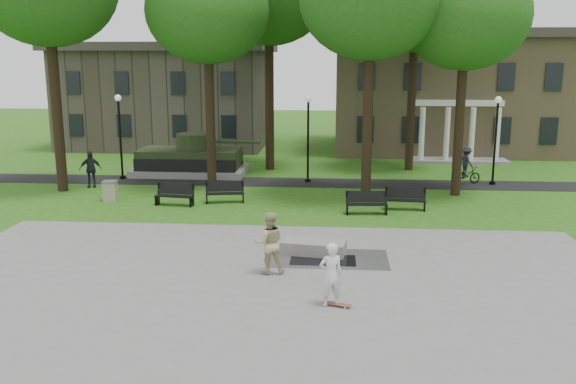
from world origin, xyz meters
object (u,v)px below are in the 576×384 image
at_px(concrete_block, 314,247).
at_px(trash_bin, 110,191).
at_px(skateboarder, 331,274).
at_px(friend_watching, 269,243).
at_px(park_bench_0, 175,194).
at_px(cyclist, 466,169).

relative_size(concrete_block, trash_bin, 2.29).
distance_m(skateboarder, friend_watching, 3.13).
xyz_separation_m(park_bench_0, trash_bin, (-3.32, 0.69, -0.04)).
bearing_deg(trash_bin, concrete_block, -36.52).
distance_m(skateboarder, trash_bin, 16.01).
height_order(concrete_block, skateboarder, skateboarder).
distance_m(friend_watching, trash_bin, 12.89).
relative_size(cyclist, park_bench_0, 1.11).
bearing_deg(concrete_block, trash_bin, 143.48).
relative_size(skateboarder, trash_bin, 1.87).
xyz_separation_m(concrete_block, friend_watching, (-1.33, -2.11, 0.77)).
bearing_deg(friend_watching, skateboarder, 115.48).
distance_m(concrete_block, cyclist, 14.90).
height_order(skateboarder, cyclist, cyclist).
distance_m(park_bench_0, trash_bin, 3.39).
bearing_deg(trash_bin, park_bench_0, -11.68).
relative_size(friend_watching, trash_bin, 2.08).
bearing_deg(friend_watching, cyclist, -134.67).
height_order(concrete_block, friend_watching, friend_watching).
distance_m(cyclist, park_bench_0, 15.64).
height_order(skateboarder, park_bench_0, skateboarder).
height_order(concrete_block, cyclist, cyclist).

